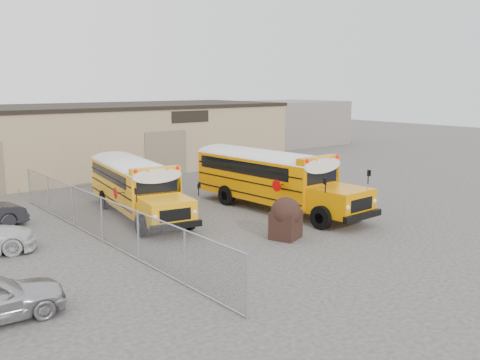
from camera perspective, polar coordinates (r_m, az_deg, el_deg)
ground at (r=22.48m, az=2.99°, el=-5.57°), size 120.00×120.00×0.00m
warehouse at (r=39.12m, az=-16.76°, el=4.28°), size 30.20×10.20×4.67m
chainlink_fence at (r=21.58m, az=-14.52°, el=-4.09°), size 0.07×18.07×1.81m
distant_building_right at (r=55.70m, az=5.25°, el=6.12°), size 10.00×8.00×4.40m
school_bus_left at (r=30.84m, az=-14.21°, el=1.34°), size 3.62×9.28×2.65m
school_bus_right at (r=30.88m, az=-4.59°, el=1.96°), size 3.17×10.16×2.94m
tarp_bundle at (r=21.42m, az=4.91°, el=-4.01°), size 1.42×1.35×1.68m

